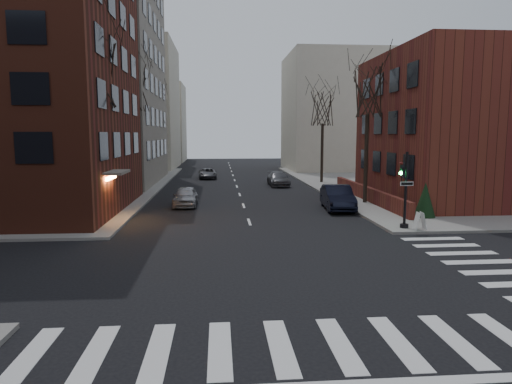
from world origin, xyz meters
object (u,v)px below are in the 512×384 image
(tree_right_b, at_px, (323,109))
(streetlamp_far, at_px, (165,141))
(parked_sedan, at_px, (337,198))
(sandwich_board, at_px, (420,221))
(traffic_signal, at_px, (404,195))
(tree_right_a, at_px, (368,91))
(car_lane_far, at_px, (208,173))
(tree_left_c, at_px, (156,108))
(tree_left_a, at_px, (96,75))
(tree_left_b, at_px, (134,88))
(evergreen_shrub, at_px, (425,200))
(streetlamp_near, at_px, (134,145))
(car_lane_silver, at_px, (185,196))
(car_lane_gray, at_px, (278,179))

(tree_right_b, height_order, streetlamp_far, tree_right_b)
(parked_sedan, distance_m, sandwich_board, 7.73)
(traffic_signal, height_order, tree_right_a, tree_right_a)
(parked_sedan, bearing_deg, car_lane_far, 117.44)
(tree_left_c, relative_size, tree_right_a, 1.00)
(traffic_signal, relative_size, tree_left_a, 0.39)
(traffic_signal, xyz_separation_m, sandwich_board, (0.68, -0.49, -1.30))
(tree_right_b, xyz_separation_m, car_lane_far, (-11.81, 5.99, -7.00))
(traffic_signal, height_order, sandwich_board, traffic_signal)
(tree_right_b, bearing_deg, tree_left_c, 155.56)
(traffic_signal, relative_size, tree_right_a, 0.41)
(tree_left_b, distance_m, evergreen_shrub, 25.06)
(streetlamp_far, bearing_deg, tree_left_b, -92.15)
(parked_sedan, height_order, evergreen_shrub, evergreen_shrub)
(streetlamp_near, xyz_separation_m, car_lane_silver, (4.11, -3.80, -3.55))
(tree_right_a, xyz_separation_m, sandwich_board, (-0.18, -9.50, -7.42))
(traffic_signal, bearing_deg, tree_left_a, 163.35)
(parked_sedan, bearing_deg, streetlamp_near, 161.71)
(traffic_signal, xyz_separation_m, tree_left_a, (-16.74, 5.01, 6.56))
(tree_left_c, distance_m, sandwich_board, 36.75)
(tree_right_b, bearing_deg, traffic_signal, -92.15)
(tree_left_c, bearing_deg, streetlamp_far, 73.30)
(tree_left_a, xyz_separation_m, tree_left_c, (0.00, 26.00, -0.44))
(car_lane_far, bearing_deg, traffic_signal, -72.52)
(tree_left_b, distance_m, car_lane_gray, 15.86)
(car_lane_far, bearing_deg, tree_left_a, -106.77)
(car_lane_gray, distance_m, evergreen_shrub, 19.30)
(tree_left_c, relative_size, car_lane_gray, 2.10)
(sandwich_board, bearing_deg, tree_right_b, 93.23)
(tree_left_b, relative_size, tree_right_b, 1.18)
(tree_left_c, height_order, streetlamp_far, tree_left_c)
(traffic_signal, relative_size, car_lane_gray, 0.86)
(tree_right_a, bearing_deg, evergreen_shrub, -74.16)
(streetlamp_near, distance_m, sandwich_board, 21.87)
(streetlamp_far, bearing_deg, tree_right_a, -54.69)
(tree_left_c, height_order, car_lane_far, tree_left_c)
(car_lane_gray, bearing_deg, sandwich_board, -78.99)
(streetlamp_near, height_order, evergreen_shrub, streetlamp_near)
(tree_left_a, relative_size, car_lane_silver, 2.55)
(parked_sedan, bearing_deg, tree_left_a, -168.14)
(tree_left_b, distance_m, sandwich_board, 26.05)
(car_lane_gray, height_order, evergreen_shrub, evergreen_shrub)
(tree_right_b, xyz_separation_m, sandwich_board, (-0.18, -23.50, -6.98))
(tree_left_a, bearing_deg, traffic_signal, -16.65)
(tree_left_a, xyz_separation_m, tree_right_b, (17.60, 18.00, -0.88))
(sandwich_board, bearing_deg, streetlamp_near, 144.92)
(tree_left_a, xyz_separation_m, tree_left_b, (0.00, 12.00, 0.44))
(traffic_signal, height_order, tree_left_a, tree_left_a)
(car_lane_silver, height_order, car_lane_far, car_lane_silver)
(tree_left_b, xyz_separation_m, evergreen_shrub, (19.30, -13.99, -7.72))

